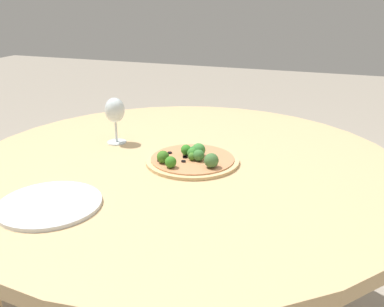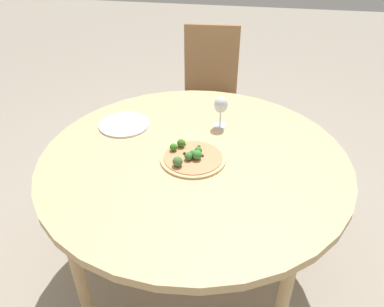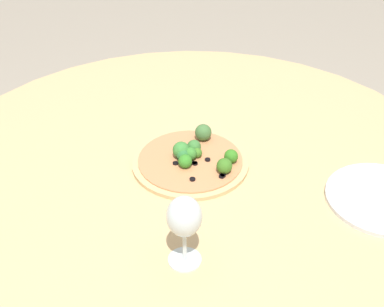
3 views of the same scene
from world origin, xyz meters
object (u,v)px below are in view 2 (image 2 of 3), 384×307
(pizza, at_px, (191,157))
(wine_glass, at_px, (221,106))
(plate_near, at_px, (124,124))
(chair, at_px, (210,93))

(pizza, xyz_separation_m, wine_glass, (-0.09, -0.31, 0.10))
(pizza, height_order, wine_glass, wine_glass)
(pizza, distance_m, plate_near, 0.45)
(pizza, xyz_separation_m, plate_near, (0.38, -0.23, -0.01))
(wine_glass, bearing_deg, chair, -78.88)
(chair, xyz_separation_m, plate_near, (0.32, 0.87, 0.21))
(chair, height_order, wine_glass, chair)
(wine_glass, bearing_deg, plate_near, 9.25)
(chair, bearing_deg, pizza, -90.60)
(chair, xyz_separation_m, pizza, (-0.06, 1.10, 0.22))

